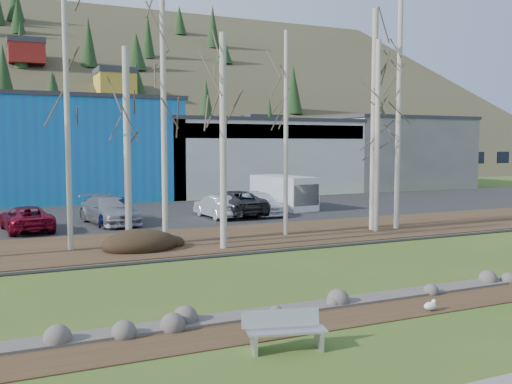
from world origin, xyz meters
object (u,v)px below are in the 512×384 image
car_2 (109,210)px  car_6 (261,204)px  car_5 (233,203)px  seagull (430,305)px  van_white (285,193)px  bench_intact (285,330)px  car_1 (26,219)px  car_3 (115,210)px  car_4 (217,206)px

car_2 → car_6: car_2 is taller
car_2 → car_5: size_ratio=0.95×
seagull → car_5: (2.65, 20.55, 0.74)m
car_2 → van_white: bearing=1.1°
bench_intact → car_2: 20.87m
car_1 → car_3: 4.67m
car_1 → car_4: (10.65, 0.90, 0.04)m
car_4 → van_white: size_ratio=0.77×
car_1 → car_3: size_ratio=1.02×
van_white → car_3: bearing=-177.2°
car_1 → car_5: car_5 is taller
car_3 → car_2: bearing=-179.3°
car_1 → car_6: car_6 is taller
car_2 → van_white: 12.39m
car_1 → car_3: (4.60, 0.83, 0.13)m
bench_intact → car_3: 20.83m
car_1 → car_3: bearing=-176.3°
bench_intact → car_1: 20.46m
bench_intact → car_2: bearing=104.6°
car_3 → van_white: size_ratio=0.84×
car_1 → car_4: bearing=178.3°
bench_intact → seagull: bearing=24.7°
bench_intact → car_5: bearing=85.1°
bench_intact → seagull: (4.90, 0.88, -0.26)m
bench_intact → car_3: car_3 is taller
car_3 → car_4: car_3 is taller
bench_intact → car_6: size_ratio=0.40×
car_5 → car_6: car_5 is taller
car_3 → van_white: van_white is taller
seagull → car_3: (-4.65, 19.94, 0.72)m
bench_intact → car_1: (-4.35, 19.99, 0.34)m
seagull → car_5: bearing=70.5°
seagull → car_6: (4.43, 20.36, 0.63)m
car_1 → car_2: (4.30, 0.87, 0.13)m
car_3 → car_6: car_3 is taller
bench_intact → car_2: car_2 is taller
car_1 → car_5: size_ratio=0.82×
car_3 → car_5: size_ratio=0.80×
seagull → car_1: (-9.25, 19.11, 0.60)m
car_5 → van_white: van_white is taller
seagull → car_5: size_ratio=0.08×
seagull → car_5: car_5 is taller
seagull → bench_intact: bearing=178.1°
car_5 → car_3: bearing=2.2°
seagull → car_6: 20.84m
seagull → car_1: car_1 is taller
car_5 → bench_intact: bearing=67.9°
car_3 → car_6: size_ratio=0.97×
car_1 → car_4: car_4 is taller
car_5 → van_white: size_ratio=1.04×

